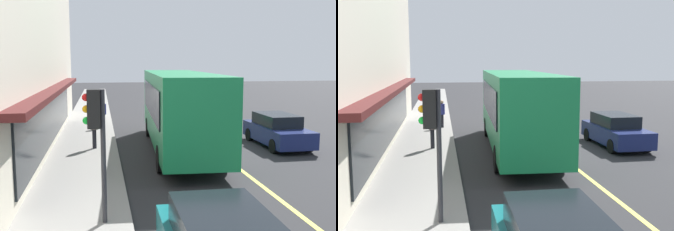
# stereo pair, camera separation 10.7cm
# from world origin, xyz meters

# --- Properties ---
(ground) EXTENTS (120.00, 120.00, 0.00)m
(ground) POSITION_xyz_m (0.00, 0.00, 0.00)
(ground) COLOR #28282B
(sidewalk) EXTENTS (80.00, 2.87, 0.15)m
(sidewalk) POSITION_xyz_m (0.00, 5.81, 0.07)
(sidewalk) COLOR gray
(sidewalk) RESTS_ON ground
(lane_centre_stripe) EXTENTS (36.00, 0.16, 0.01)m
(lane_centre_stripe) POSITION_xyz_m (0.00, 0.00, 0.00)
(lane_centre_stripe) COLOR #D8D14C
(lane_centre_stripe) RESTS_ON ground
(bus) EXTENTS (11.26, 3.17, 3.50)m
(bus) POSITION_xyz_m (0.50, 1.63, 1.99)
(bus) COLOR #197F47
(bus) RESTS_ON ground
(traffic_light) EXTENTS (0.30, 0.52, 3.20)m
(traffic_light) POSITION_xyz_m (-7.48, 5.19, 2.53)
(traffic_light) COLOR #2D2D33
(traffic_light) RESTS_ON sidewalk
(car_navy) EXTENTS (4.31, 1.88, 1.52)m
(car_navy) POSITION_xyz_m (0.60, -3.17, 0.74)
(car_navy) COLOR navy
(car_navy) RESTS_ON ground
(pedestrian_by_curb) EXTENTS (0.34, 0.34, 1.61)m
(pedestrian_by_curb) POSITION_xyz_m (6.42, 4.93, 1.11)
(pedestrian_by_curb) COLOR black
(pedestrian_by_curb) RESTS_ON sidewalk
(pedestrian_mid_block) EXTENTS (0.34, 0.34, 1.78)m
(pedestrian_mid_block) POSITION_xyz_m (0.85, 5.38, 1.23)
(pedestrian_mid_block) COLOR black
(pedestrian_mid_block) RESTS_ON sidewalk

